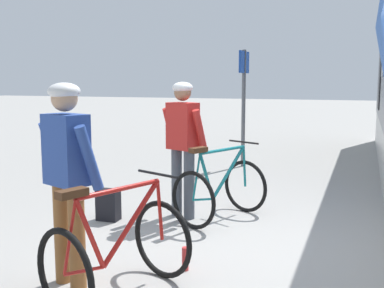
% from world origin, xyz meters
% --- Properties ---
extents(ground_plane, '(80.00, 80.00, 0.00)m').
position_xyz_m(ground_plane, '(0.00, 0.00, 0.00)').
color(ground_plane, '#A09E99').
extents(cyclist_near_in_red, '(0.66, 0.46, 1.76)m').
position_xyz_m(cyclist_near_in_red, '(-1.12, 0.84, 1.05)').
color(cyclist_near_in_red, '#4C515B').
rests_on(cyclist_near_in_red, ground).
extents(cyclist_far_in_blue, '(0.66, 0.45, 1.76)m').
position_xyz_m(cyclist_far_in_blue, '(-1.28, -1.41, 1.05)').
color(cyclist_far_in_blue, '#935B2D').
rests_on(cyclist_far_in_blue, ground).
extents(bicycle_near_teal, '(1.08, 1.26, 0.99)m').
position_xyz_m(bicycle_near_teal, '(-0.62, 0.88, 0.40)').
color(bicycle_near_teal, black).
rests_on(bicycle_near_teal, ground).
extents(bicycle_far_red, '(1.04, 1.25, 0.99)m').
position_xyz_m(bicycle_far_red, '(-0.79, -1.46, 0.40)').
color(bicycle_far_red, black).
rests_on(bicycle_far_red, ground).
extents(backpack_on_platform, '(0.29, 0.19, 0.40)m').
position_xyz_m(backpack_on_platform, '(-1.96, 0.36, 0.20)').
color(backpack_on_platform, black).
rests_on(backpack_on_platform, ground).
extents(water_bottle_near_the_bikes, '(0.06, 0.06, 0.22)m').
position_xyz_m(water_bottle_near_the_bikes, '(-0.46, -0.77, 0.11)').
color(water_bottle_near_the_bikes, red).
rests_on(water_bottle_near_the_bikes, ground).
extents(platform_sign_post, '(0.08, 0.70, 2.40)m').
position_xyz_m(platform_sign_post, '(-1.29, 4.66, 1.62)').
color(platform_sign_post, '#595B60').
rests_on(platform_sign_post, ground).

